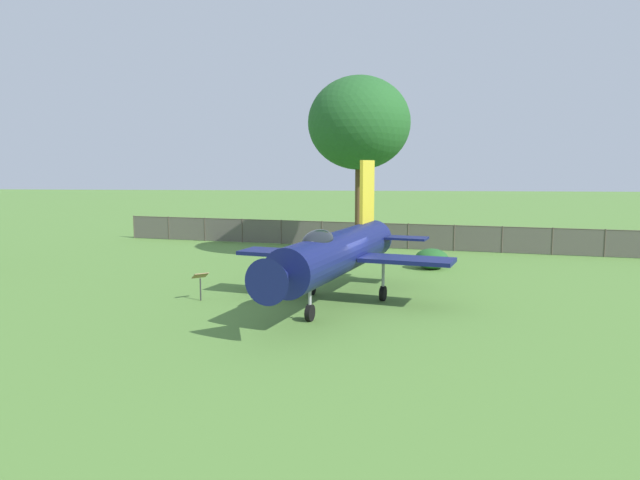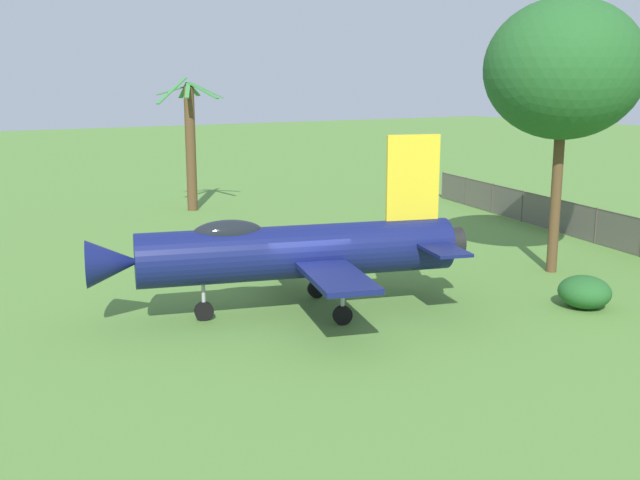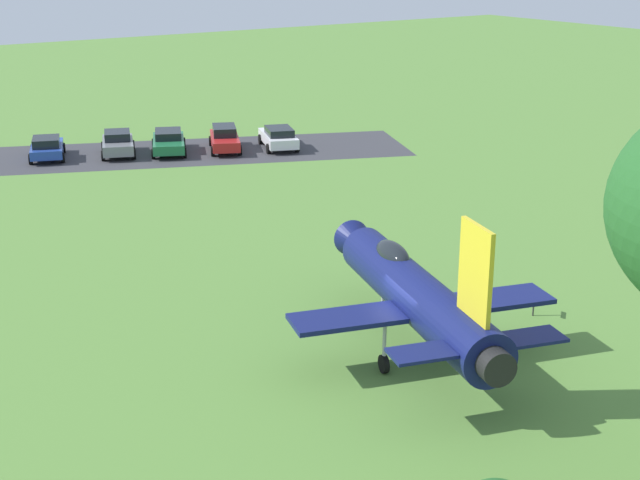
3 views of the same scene
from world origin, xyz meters
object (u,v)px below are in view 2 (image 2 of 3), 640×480
(shade_tree, at_px, (564,70))
(shrub_near_fence, at_px, (585,292))
(palm_tree, at_px, (191,145))
(info_plaque, at_px, (225,254))
(display_jet, at_px, (287,251))

(shade_tree, height_order, shrub_near_fence, shade_tree)
(palm_tree, xyz_separation_m, info_plaque, (-14.68, 4.64, -2.90))
(display_jet, height_order, palm_tree, palm_tree)
(palm_tree, bearing_deg, shade_tree, -162.61)
(display_jet, relative_size, shade_tree, 1.15)
(shade_tree, bearing_deg, display_jet, 86.89)
(shrub_near_fence, height_order, info_plaque, info_plaque)
(display_jet, xyz_separation_m, shade_tree, (-0.62, -11.47, 5.65))
(shade_tree, xyz_separation_m, shrub_near_fence, (-3.91, 2.83, -7.19))
(display_jet, xyz_separation_m, shrub_near_fence, (-4.53, -8.64, -1.53))
(palm_tree, height_order, shrub_near_fence, palm_tree)
(display_jet, bearing_deg, shade_tree, -166.92)
(shade_tree, bearing_deg, shrub_near_fence, 144.07)
(info_plaque, bearing_deg, palm_tree, -17.54)
(shade_tree, xyz_separation_m, palm_tree, (20.77, 6.51, -3.97))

